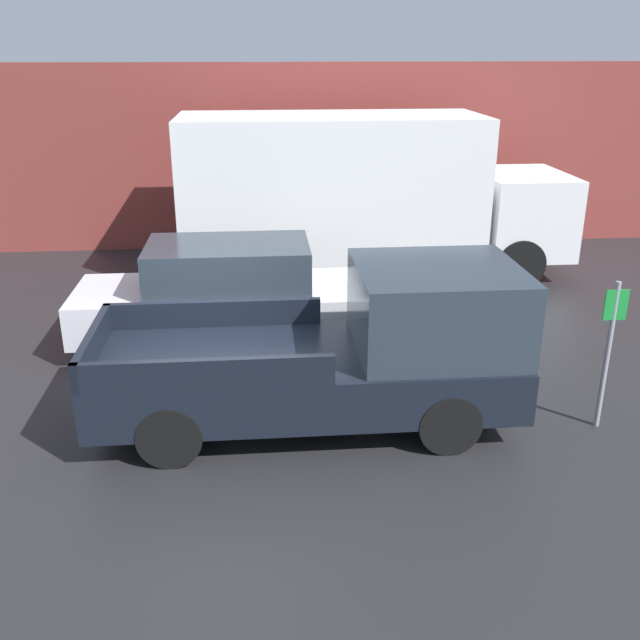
{
  "coord_description": "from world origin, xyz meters",
  "views": [
    {
      "loc": [
        0.65,
        -8.88,
        4.77
      ],
      "look_at": [
        1.49,
        0.62,
        1.06
      ],
      "focal_mm": 40.0,
      "sensor_mm": 36.0,
      "label": 1
    }
  ],
  "objects_px": {
    "pickup_truck": "(347,352)",
    "car": "(224,294)",
    "delivery_truck": "(358,192)",
    "newspaper_box": "(232,227)",
    "parking_sign": "(609,347)"
  },
  "relations": [
    {
      "from": "delivery_truck",
      "to": "car",
      "type": "bearing_deg",
      "value": -127.35
    },
    {
      "from": "pickup_truck",
      "to": "delivery_truck",
      "type": "bearing_deg",
      "value": 80.94
    },
    {
      "from": "car",
      "to": "delivery_truck",
      "type": "relative_size",
      "value": 0.59
    },
    {
      "from": "pickup_truck",
      "to": "car",
      "type": "relative_size",
      "value": 1.15
    },
    {
      "from": "pickup_truck",
      "to": "car",
      "type": "distance_m",
      "value": 3.29
    },
    {
      "from": "pickup_truck",
      "to": "car",
      "type": "bearing_deg",
      "value": 121.54
    },
    {
      "from": "pickup_truck",
      "to": "car",
      "type": "xyz_separation_m",
      "value": [
        -1.72,
        2.8,
        -0.12
      ]
    },
    {
      "from": "pickup_truck",
      "to": "delivery_truck",
      "type": "xyz_separation_m",
      "value": [
        1.02,
        6.38,
        0.85
      ]
    },
    {
      "from": "delivery_truck",
      "to": "newspaper_box",
      "type": "distance_m",
      "value": 3.84
    },
    {
      "from": "pickup_truck",
      "to": "newspaper_box",
      "type": "bearing_deg",
      "value": 101.34
    },
    {
      "from": "pickup_truck",
      "to": "newspaper_box",
      "type": "height_order",
      "value": "pickup_truck"
    },
    {
      "from": "delivery_truck",
      "to": "parking_sign",
      "type": "height_order",
      "value": "delivery_truck"
    },
    {
      "from": "parking_sign",
      "to": "delivery_truck",
      "type": "bearing_deg",
      "value": 108.49
    },
    {
      "from": "delivery_truck",
      "to": "parking_sign",
      "type": "xyz_separation_m",
      "value": [
        2.3,
        -6.87,
        -0.69
      ]
    },
    {
      "from": "parking_sign",
      "to": "pickup_truck",
      "type": "bearing_deg",
      "value": 171.72
    }
  ]
}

